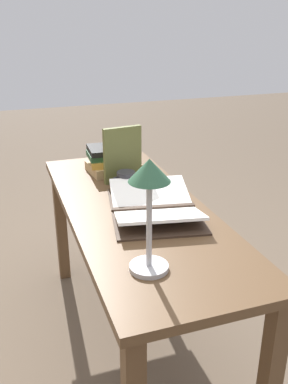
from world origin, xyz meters
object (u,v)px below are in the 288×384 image
Objects in this scene: reading_lamp at (149,192)px; coffee_mug at (126,180)px; open_book at (154,206)px; book_stack_tall at (113,159)px; book_standing_upright at (123,155)px.

coffee_mug is (0.69, -0.13, -0.23)m from reading_lamp.
open_book is 2.06× the size of book_stack_tall.
book_standing_upright reaches higher than book_stack_tall.
book_stack_tall is at bearing -5.52° from book_standing_upright.
book_stack_tall is (0.53, 0.03, 0.05)m from open_book.
reading_lamp is (-0.78, 0.15, 0.13)m from book_standing_upright.
book_stack_tall is 0.73× the size of reading_lamp.
book_stack_tall is 0.17m from book_standing_upright.
open_book is 0.39m from book_standing_upright.
book_stack_tall is at bearing 14.02° from open_book.
book_standing_upright is at bearing -10.50° from reading_lamp.
book_standing_upright reaches higher than open_book.
book_stack_tall reaches higher than open_book.
book_stack_tall is 0.99× the size of book_standing_upright.
open_book is at bearing 176.53° from book_standing_upright.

